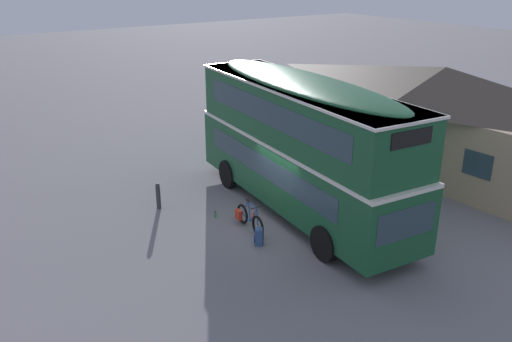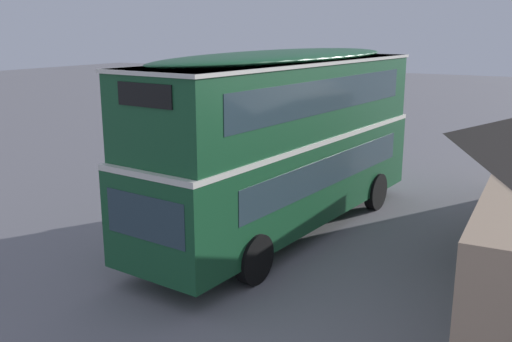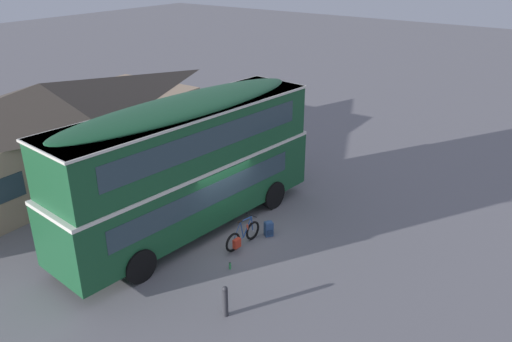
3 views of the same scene
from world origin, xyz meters
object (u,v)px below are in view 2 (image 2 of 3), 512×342
Objects in this scene: backpack_on_ground at (183,217)px; kerb_bollard at (222,172)px; water_bottle_green_metal at (225,201)px; touring_bicycle at (215,206)px; double_decker_bus at (287,134)px.

backpack_on_ground is 0.60× the size of kerb_bollard.
backpack_on_ground is 4.44m from kerb_bollard.
touring_bicycle is at bearing 21.25° from water_bottle_green_metal.
backpack_on_ground is (1.08, -0.34, -0.07)m from touring_bicycle.
touring_bicycle is (0.11, -2.20, -2.27)m from double_decker_bus.
backpack_on_ground is at bearing -17.44° from touring_bicycle.
kerb_bollard is (-3.00, -3.99, -2.15)m from double_decker_bus.
water_bottle_green_metal is (-2.39, -0.17, -0.18)m from backpack_on_ground.
kerb_bollard is at bearing -160.88° from backpack_on_ground.
double_decker_bus reaches higher than backpack_on_ground.
backpack_on_ground is at bearing 4.05° from water_bottle_green_metal.
touring_bicycle reaches higher than water_bottle_green_metal.
backpack_on_ground is at bearing 19.12° from kerb_bollard.
kerb_bollard is (-3.11, -1.79, 0.13)m from touring_bicycle.
double_decker_bus is 17.96× the size of backpack_on_ground.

